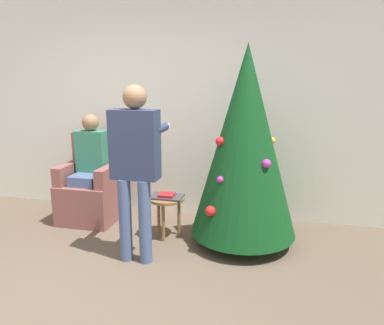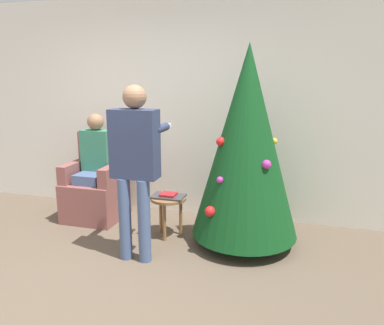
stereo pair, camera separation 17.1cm
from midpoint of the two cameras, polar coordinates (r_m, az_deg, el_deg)
The scene contains 9 objects.
ground_plane at distance 3.28m, azimuth -16.62°, elevation -19.69°, with size 14.00×14.00×0.00m, color brown.
wall_back at distance 4.80m, azimuth -3.20°, elevation 8.33°, with size 8.00×0.06×2.70m.
christmas_tree at distance 3.81m, azimuth 9.59°, elevation 2.99°, with size 1.10×1.10×2.06m.
armchair at distance 4.81m, azimuth -13.27°, elevation -3.85°, with size 0.65×0.66×1.05m.
person_seated at distance 4.70m, azimuth -13.66°, elevation 0.13°, with size 0.36×0.46×1.30m.
person_standing at distance 3.50m, azimuth -7.31°, elevation 0.76°, with size 0.46×0.57×1.67m.
side_stool at distance 4.13m, azimuth -2.42°, elevation -6.28°, with size 0.39×0.39×0.45m.
laptop at distance 4.11m, azimuth -2.43°, elevation -5.18°, with size 0.36×0.24×0.02m.
book at distance 4.10m, azimuth -2.43°, elevation -4.88°, with size 0.16×0.16×0.02m.
Camera 2 is at (1.66, -2.26, 1.74)m, focal length 35.00 mm.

